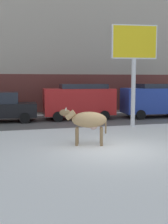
% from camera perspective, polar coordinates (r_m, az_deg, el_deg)
% --- Properties ---
extents(ground_plane, '(120.00, 120.00, 0.00)m').
position_cam_1_polar(ground_plane, '(10.95, 5.88, -7.41)').
color(ground_plane, white).
extents(road_strip, '(60.00, 5.60, 0.01)m').
position_cam_1_polar(road_strip, '(18.46, -3.04, -1.68)').
color(road_strip, '#514F4C').
rests_on(road_strip, ground).
extents(building_facade, '(44.00, 6.10, 13.00)m').
position_cam_1_polar(building_facade, '(25.01, -6.43, 15.33)').
color(building_facade, '#A39989').
rests_on(building_facade, ground).
extents(cow_tan, '(1.93, 0.99, 1.54)m').
position_cam_1_polar(cow_tan, '(11.50, 0.68, -1.67)').
color(cow_tan, tan).
rests_on(cow_tan, ground).
extents(billboard, '(2.52, 0.53, 5.56)m').
position_cam_1_polar(billboard, '(16.32, 9.91, 12.34)').
color(billboard, silver).
rests_on(billboard, ground).
extents(car_black_sedan, '(4.30, 2.19, 1.84)m').
position_cam_1_polar(car_black_sedan, '(18.38, -15.96, 0.88)').
color(car_black_sedan, black).
rests_on(car_black_sedan, ground).
extents(car_red_van, '(4.71, 2.34, 2.32)m').
position_cam_1_polar(car_red_van, '(18.96, -0.95, 2.31)').
color(car_red_van, red).
rests_on(car_red_van, ground).
extents(car_blue_van, '(4.71, 2.34, 2.32)m').
position_cam_1_polar(car_blue_van, '(20.56, 14.11, 2.44)').
color(car_blue_van, '#233D9E').
rests_on(car_blue_van, ground).
extents(pedestrian_near_billboard, '(0.36, 0.24, 1.73)m').
position_cam_1_polar(pedestrian_near_billboard, '(21.53, -6.18, 1.81)').
color(pedestrian_near_billboard, '#282833').
rests_on(pedestrian_near_billboard, ground).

